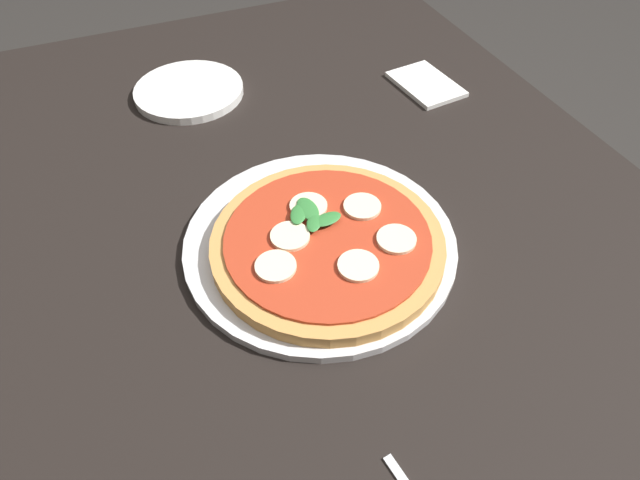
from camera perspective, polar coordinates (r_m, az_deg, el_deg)
The scene contains 6 objects.
ground_plane at distance 1.41m, azimuth 0.18°, elevation -19.07°, with size 6.00×6.00×0.00m, color #2D2B28.
dining_table at distance 0.86m, azimuth 0.27°, elevation -1.04°, with size 1.28×0.94×0.76m.
serving_tray at distance 0.72m, azimuth 0.00°, elevation -0.22°, with size 0.35×0.35×0.01m, color silver.
pizza at distance 0.69m, azimuth 0.79°, elevation -0.28°, with size 0.30×0.30×0.03m.
plate_white at distance 1.03m, azimuth -13.42°, elevation 14.80°, with size 0.19×0.19×0.01m, color white.
napkin at distance 1.04m, azimuth 10.91°, elevation 15.57°, with size 0.13×0.09×0.01m, color white.
Camera 1 is at (-0.53, 0.23, 1.29)m, focal length 30.88 mm.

